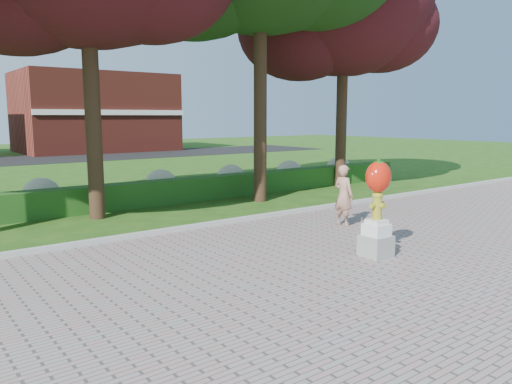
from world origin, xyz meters
The scene contains 10 objects.
ground centered at (0.00, 0.00, 0.00)m, with size 100.00×100.00×0.00m, color #214B12.
walkway centered at (0.00, -4.00, 0.02)m, with size 40.00×14.00×0.04m, color gray.
curb centered at (0.00, 3.00, 0.07)m, with size 40.00×0.18×0.15m, color #ADADA5.
lawn_hedge centered at (0.00, 7.00, 0.40)m, with size 24.00×0.70×0.80m, color #194814.
hydrangea_row centered at (0.57, 8.00, 0.55)m, with size 20.10×1.10×0.99m.
street centered at (0.00, 28.00, 0.01)m, with size 50.00×8.00×0.02m, color black.
building_right centered at (8.00, 34.00, 3.20)m, with size 12.00×8.00×6.40m, color maroon.
tree_far_right centered at (8.40, 6.58, 6.97)m, with size 7.88×6.72×10.21m.
hydrant_sculpture centered at (1.12, -1.49, 1.11)m, with size 0.59×0.56×2.02m.
woman centered at (2.74, 0.94, 0.85)m, with size 0.59×0.39×1.61m, color tan.
Camera 1 is at (-6.85, -7.93, 2.89)m, focal length 35.00 mm.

